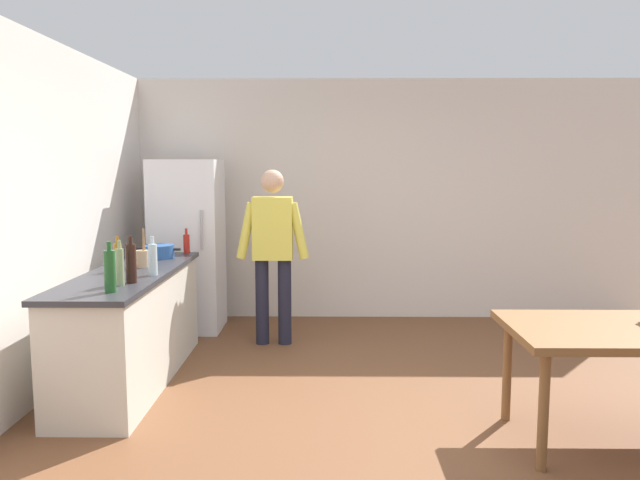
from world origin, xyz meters
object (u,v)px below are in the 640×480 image
(bottle_vinegar_tall, at_px, (120,266))
(bottle_sauce_red, at_px, (187,243))
(utensil_jar, at_px, (142,258))
(bottle_water_clear, at_px, (153,259))
(dining_table, at_px, (623,339))
(bottle_wine_green, at_px, (110,271))
(person, at_px, (273,245))
(bottle_wine_dark, at_px, (131,263))
(cooking_pot, at_px, (159,251))
(refrigerator, at_px, (188,245))
(bottle_oil_amber, at_px, (118,257))

(bottle_vinegar_tall, relative_size, bottle_sauce_red, 1.33)
(utensil_jar, relative_size, bottle_vinegar_tall, 1.00)
(bottle_water_clear, distance_m, bottle_sauce_red, 1.19)
(utensil_jar, height_order, bottle_water_clear, utensil_jar)
(dining_table, bearing_deg, bottle_vinegar_tall, 171.11)
(bottle_vinegar_tall, bearing_deg, bottle_wine_green, -87.37)
(person, bearing_deg, bottle_wine_dark, -119.81)
(dining_table, relative_size, bottle_sauce_red, 5.83)
(cooking_pot, height_order, bottle_wine_dark, bottle_wine_dark)
(person, relative_size, bottle_wine_green, 5.00)
(bottle_wine_green, bearing_deg, bottle_vinegar_tall, 92.63)
(person, xyz_separation_m, bottle_water_clear, (-0.81, -1.23, 0.05))
(dining_table, xyz_separation_m, utensil_jar, (-3.36, 1.30, 0.31))
(person, distance_m, bottle_water_clear, 1.47)
(person, bearing_deg, bottle_wine_green, -116.17)
(cooking_pot, xyz_separation_m, bottle_wine_green, (0.10, -1.52, 0.09))
(bottle_vinegar_tall, relative_size, bottle_wine_green, 0.94)
(utensil_jar, bearing_deg, bottle_sauce_red, 77.32)
(refrigerator, height_order, bottle_oil_amber, refrigerator)
(cooking_pot, xyz_separation_m, bottle_oil_amber, (-0.13, -0.71, 0.06))
(bottle_water_clear, relative_size, bottle_wine_green, 0.88)
(person, distance_m, bottle_wine_green, 2.08)
(bottle_wine_dark, xyz_separation_m, bottle_wine_green, (-0.04, -0.33, 0.00))
(dining_table, height_order, bottle_oil_amber, bottle_oil_amber)
(refrigerator, relative_size, dining_table, 1.29)
(utensil_jar, relative_size, bottle_sauce_red, 1.33)
(cooking_pot, relative_size, bottle_oil_amber, 1.43)
(bottle_water_clear, bearing_deg, person, 56.49)
(bottle_vinegar_tall, bearing_deg, bottle_water_clear, 74.45)
(bottle_vinegar_tall, bearing_deg, utensil_jar, 96.13)
(refrigerator, bearing_deg, bottle_vinegar_tall, -89.35)
(bottle_vinegar_tall, xyz_separation_m, bottle_water_clear, (0.11, 0.41, -0.01))
(dining_table, xyz_separation_m, bottle_sauce_red, (-3.18, 2.11, 0.32))
(bottle_wine_dark, bearing_deg, cooking_pot, 96.39)
(bottle_sauce_red, bearing_deg, bottle_oil_amber, -107.28)
(person, relative_size, bottle_vinegar_tall, 5.31)
(refrigerator, distance_m, bottle_vinegar_tall, 2.19)
(refrigerator, relative_size, bottle_wine_green, 5.29)
(refrigerator, xyz_separation_m, bottle_vinegar_tall, (0.02, -2.19, 0.14))
(dining_table, relative_size, bottle_wine_green, 4.12)
(bottle_oil_amber, xyz_separation_m, bottle_wine_green, (0.23, -0.82, 0.03))
(dining_table, xyz_separation_m, bottle_oil_amber, (-3.49, 1.10, 0.34))
(refrigerator, distance_m, bottle_wine_green, 2.42)
(bottle_wine_dark, bearing_deg, bottle_vinegar_tall, -114.82)
(dining_table, relative_size, cooking_pot, 3.50)
(dining_table, relative_size, bottle_vinegar_tall, 4.37)
(person, height_order, bottle_oil_amber, person)
(bottle_vinegar_tall, height_order, bottle_sauce_red, bottle_vinegar_tall)
(bottle_vinegar_tall, xyz_separation_m, bottle_oil_amber, (-0.22, 0.59, -0.02))
(bottle_water_clear, distance_m, bottle_wine_dark, 0.32)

